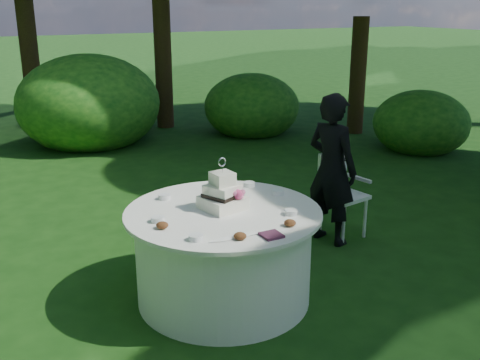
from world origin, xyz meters
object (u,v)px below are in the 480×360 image
napkins (272,235)px  guest (332,169)px  cake (223,195)px  table (224,255)px  chair (339,187)px

napkins → guest: size_ratio=0.09×
cake → table: bearing=-116.2°
guest → cake: (-1.45, -0.52, 0.12)m
guest → table: (-1.47, -0.56, -0.37)m
napkins → cake: bearing=95.0°
napkins → chair: size_ratio=0.16×
cake → chair: 1.78m
table → chair: 1.78m
guest → cake: 1.54m
cake → chair: (1.63, 0.61, -0.37)m
guest → chair: (0.18, 0.10, -0.24)m
guest → chair: bearing=-77.8°
table → chair: size_ratio=1.78×
cake → chair: bearing=20.7°
napkins → cake: 0.67m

